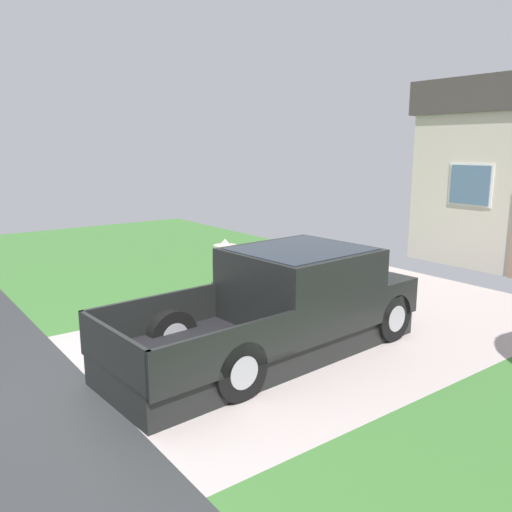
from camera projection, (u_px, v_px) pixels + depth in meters
name	position (u px, v px, depth m)	size (l,w,h in m)	color
pickup_truck	(290.00, 305.00, 8.30)	(2.30, 5.27, 1.62)	black
person_with_hat	(225.00, 278.00, 9.29)	(0.44, 0.41, 1.61)	navy
handbag	(207.00, 320.00, 9.45)	(0.29, 0.15, 0.37)	brown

